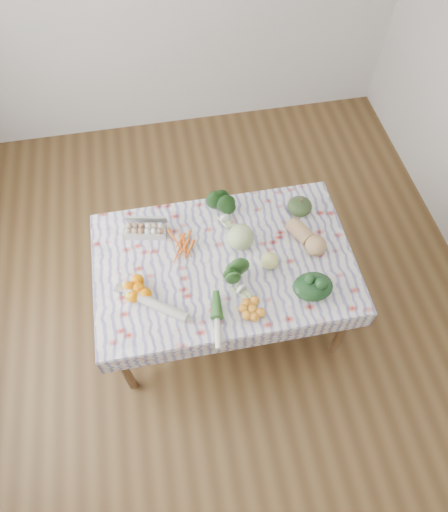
{
  "coord_description": "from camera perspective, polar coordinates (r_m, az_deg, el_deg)",
  "views": [
    {
      "loc": [
        -0.28,
        -1.51,
        3.23
      ],
      "look_at": [
        0.0,
        0.0,
        0.82
      ],
      "focal_mm": 32.0,
      "sensor_mm": 36.0,
      "label": 1
    }
  ],
  "objects": [
    {
      "name": "ground",
      "position": [
        3.58,
        0.0,
        -7.07
      ],
      "size": [
        4.5,
        4.5,
        0.0
      ],
      "primitive_type": "plane",
      "color": "#553A1D",
      "rests_on": "ground"
    },
    {
      "name": "dining_table",
      "position": [
        2.98,
        0.0,
        -1.46
      ],
      "size": [
        1.6,
        1.0,
        0.75
      ],
      "color": "brown",
      "rests_on": "ground"
    },
    {
      "name": "tablecloth",
      "position": [
        2.92,
        0.0,
        -0.68
      ],
      "size": [
        1.66,
        1.06,
        0.01
      ],
      "primitive_type": "cube",
      "color": "white",
      "rests_on": "dining_table"
    },
    {
      "name": "egg_carton",
      "position": [
        3.04,
        -9.81,
        3.12
      ],
      "size": [
        0.29,
        0.16,
        0.07
      ],
      "primitive_type": "cube",
      "rotation": [
        0.0,
        0.0,
        -0.19
      ],
      "color": "#B7B7B2",
      "rests_on": "tablecloth"
    },
    {
      "name": "carrot_bunch",
      "position": [
        2.98,
        -5.2,
        1.53
      ],
      "size": [
        0.23,
        0.21,
        0.03
      ],
      "primitive_type": "cube",
      "rotation": [
        0.0,
        0.0,
        -0.24
      ],
      "color": "orange",
      "rests_on": "tablecloth"
    },
    {
      "name": "kale_bunch",
      "position": [
        3.06,
        -0.31,
        5.88
      ],
      "size": [
        0.21,
        0.2,
        0.16
      ],
      "primitive_type": "ellipsoid",
      "rotation": [
        0.0,
        0.0,
        0.25
      ],
      "color": "#163511",
      "rests_on": "tablecloth"
    },
    {
      "name": "kabocha_squash",
      "position": [
        3.14,
        9.45,
        6.15
      ],
      "size": [
        0.22,
        0.22,
        0.11
      ],
      "primitive_type": "ellipsoid",
      "rotation": [
        0.0,
        0.0,
        0.41
      ],
      "color": "#324923",
      "rests_on": "tablecloth"
    },
    {
      "name": "cabbage",
      "position": [
        2.91,
        2.1,
        2.4
      ],
      "size": [
        0.19,
        0.19,
        0.17
      ],
      "primitive_type": "sphere",
      "rotation": [
        0.0,
        0.0,
        -0.13
      ],
      "color": "#B3D083",
      "rests_on": "tablecloth"
    },
    {
      "name": "butternut_squash",
      "position": [
        2.98,
        10.4,
        2.41
      ],
      "size": [
        0.25,
        0.33,
        0.14
      ],
      "primitive_type": "ellipsoid",
      "rotation": [
        0.0,
        0.0,
        0.46
      ],
      "color": "tan",
      "rests_on": "tablecloth"
    },
    {
      "name": "orange_cluster",
      "position": [
        2.82,
        -10.61,
        -3.98
      ],
      "size": [
        0.3,
        0.3,
        0.08
      ],
      "primitive_type": "cube",
      "rotation": [
        0.0,
        0.0,
        0.35
      ],
      "color": "#FF8100",
      "rests_on": "tablecloth"
    },
    {
      "name": "broccoli",
      "position": [
        2.76,
        1.35,
        -3.22
      ],
      "size": [
        0.24,
        0.24,
        0.13
      ],
      "primitive_type": "ellipsoid",
      "rotation": [
        0.0,
        0.0,
        0.57
      ],
      "color": "#254F1C",
      "rests_on": "tablecloth"
    },
    {
      "name": "mandarin_cluster",
      "position": [
        2.72,
        3.59,
        -6.56
      ],
      "size": [
        0.23,
        0.23,
        0.06
      ],
      "primitive_type": "cube",
      "rotation": [
        0.0,
        0.0,
        0.24
      ],
      "color": "orange",
      "rests_on": "tablecloth"
    },
    {
      "name": "grapefruit",
      "position": [
        2.86,
        5.75,
        -0.59
      ],
      "size": [
        0.14,
        0.14,
        0.11
      ],
      "primitive_type": "sphere",
      "rotation": [
        0.0,
        0.0,
        0.36
      ],
      "color": "#D3D770",
      "rests_on": "tablecloth"
    },
    {
      "name": "spinach_bag",
      "position": [
        2.81,
        11.06,
        -3.76
      ],
      "size": [
        0.29,
        0.26,
        0.11
      ],
      "primitive_type": "ellipsoid",
      "rotation": [
        0.0,
        0.0,
        0.29
      ],
      "color": "#153416",
      "rests_on": "tablecloth"
    },
    {
      "name": "daikon",
      "position": [
        2.76,
        -8.55,
        -6.01
      ],
      "size": [
        0.39,
        0.31,
        0.06
      ],
      "primitive_type": "cylinder",
      "rotation": [
        1.57,
        0.0,
        0.94
      ],
      "color": "beige",
      "rests_on": "tablecloth"
    },
    {
      "name": "leek",
      "position": [
        2.7,
        -0.86,
        -8.09
      ],
      "size": [
        0.09,
        0.35,
        0.04
      ],
      "primitive_type": "cylinder",
      "rotation": [
        1.57,
        0.0,
        -0.14
      ],
      "color": "white",
      "rests_on": "tablecloth"
    }
  ]
}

